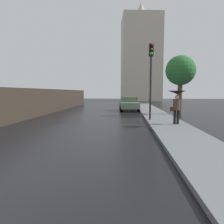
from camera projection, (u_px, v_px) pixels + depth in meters
name	position (u px, v px, depth m)	size (l,w,h in m)	color
car_green_near_kerb	(129.00, 103.00, 21.90)	(2.12, 4.38, 1.43)	slate
pedestrian_with_umbrella_near	(177.00, 99.00, 11.61)	(0.96, 0.96, 1.86)	black
traffic_light	(151.00, 68.00, 13.22)	(0.26, 0.39, 4.77)	black
street_tree_near	(180.00, 71.00, 16.88)	(2.38, 2.38, 4.86)	#4C3823
distant_tower	(140.00, 58.00, 47.86)	(9.18, 8.96, 21.87)	beige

